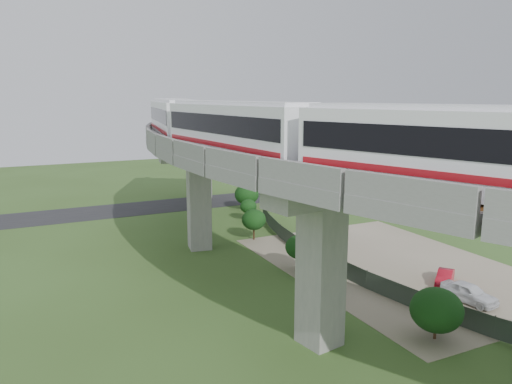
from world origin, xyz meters
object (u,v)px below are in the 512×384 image
(metro_train, at_px, (227,123))
(car_dark, at_px, (323,235))
(car_red, at_px, (445,277))
(car_white, at_px, (469,293))

(metro_train, height_order, car_dark, metro_train)
(metro_train, bearing_deg, car_dark, 22.68)
(car_red, relative_size, car_dark, 0.79)
(metro_train, height_order, car_white, metro_train)
(car_white, relative_size, car_red, 1.27)
(car_dark, bearing_deg, metro_train, 85.57)
(car_white, xyz_separation_m, car_dark, (-0.80, 17.30, -0.11))
(metro_train, height_order, car_red, metro_train)
(metro_train, distance_m, car_red, 20.60)
(car_white, height_order, car_red, car_white)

